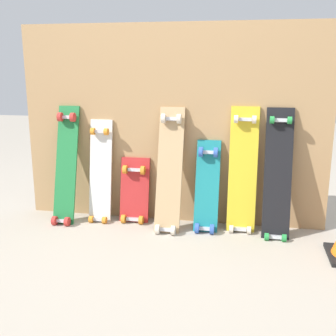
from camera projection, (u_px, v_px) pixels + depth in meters
The scene contains 9 objects.
ground_plane at pixel (170, 222), 3.16m from camera, with size 12.00×12.00×0.00m, color #A89E8E.
plywood_wall_panel at pixel (172, 126), 3.05m from camera, with size 2.24×0.04×1.44m, color tan.
skateboard_green at pixel (66, 169), 3.12m from camera, with size 0.16×0.31×0.92m.
skateboard_white at pixel (100, 176), 3.14m from camera, with size 0.17×0.20×0.83m.
skateboard_red at pixel (134, 194), 3.14m from camera, with size 0.22×0.17×0.54m.
skateboard_natural at pixel (169, 174), 2.96m from camera, with size 0.18×0.32×0.93m.
skateboard_teal at pixel (207, 190), 2.97m from camera, with size 0.17×0.26×0.70m.
skateboard_yellow at pixel (243, 175), 2.93m from camera, with size 0.20×0.20×0.94m.
skateboard_black at pixel (278, 179), 2.84m from camera, with size 0.19×0.28×0.94m.
Camera 1 is at (0.55, -2.91, 1.15)m, focal length 44.74 mm.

